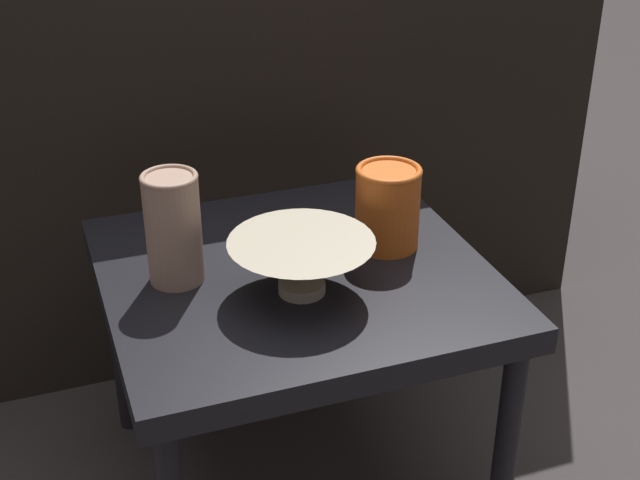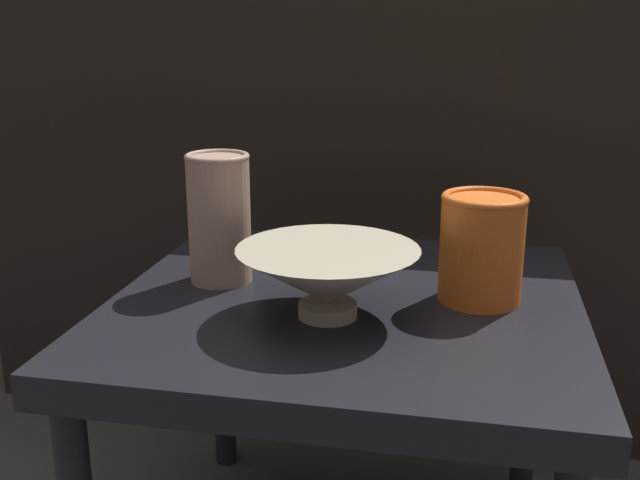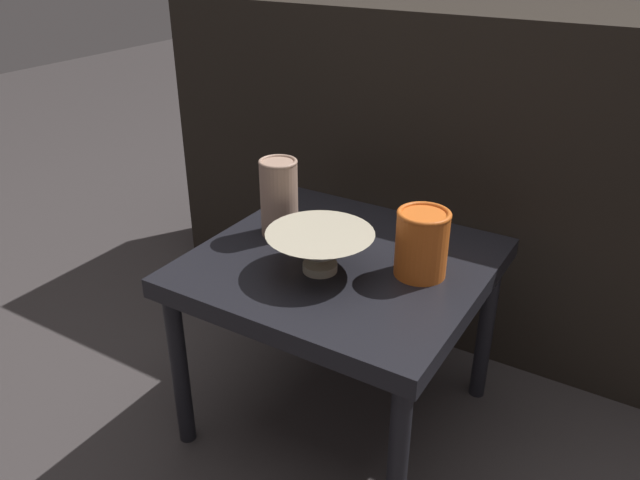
% 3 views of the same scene
% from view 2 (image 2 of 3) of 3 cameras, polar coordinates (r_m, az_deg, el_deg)
% --- Properties ---
extents(table, '(0.57, 0.55, 0.41)m').
position_cam_2_polar(table, '(0.95, 2.00, -7.09)').
color(table, black).
rests_on(table, ground_plane).
extents(couch_backdrop, '(1.56, 0.50, 0.85)m').
position_cam_2_polar(couch_backdrop, '(1.53, 5.98, 4.24)').
color(couch_backdrop, black).
rests_on(couch_backdrop, ground_plane).
extents(bowl, '(0.21, 0.21, 0.08)m').
position_cam_2_polar(bowl, '(0.85, 0.60, -2.82)').
color(bowl, '#B2A88E').
rests_on(bowl, table).
extents(vase_textured_left, '(0.08, 0.08, 0.17)m').
position_cam_2_polar(vase_textured_left, '(0.97, -7.68, 1.77)').
color(vase_textured_left, tan).
rests_on(vase_textured_left, table).
extents(vase_colorful_right, '(0.10, 0.10, 0.13)m').
position_cam_2_polar(vase_colorful_right, '(0.92, 12.22, -0.47)').
color(vase_colorful_right, orange).
rests_on(vase_colorful_right, table).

